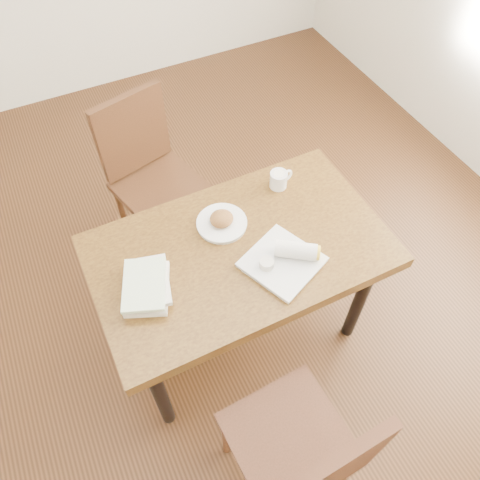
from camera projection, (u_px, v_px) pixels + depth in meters
name	position (u px, v px, depth m)	size (l,w,h in m)	color
ground	(240.00, 329.00, 2.54)	(4.00, 5.00, 0.01)	#472814
room_walls	(240.00, 50.00, 1.23)	(4.02, 5.02, 2.80)	white
table	(240.00, 259.00, 2.01)	(1.23, 0.74, 0.75)	brown
chair_near	(304.00, 455.00, 1.64)	(0.44, 0.44, 0.95)	#4C2515
chair_far	(150.00, 170.00, 2.50)	(0.51, 0.51, 0.95)	#442513
plate_scone	(222.00, 222.00, 1.99)	(0.22, 0.22, 0.07)	white
coffee_mug	(279.00, 179.00, 2.12)	(0.12, 0.08, 0.08)	white
plate_burrito	(287.00, 258.00, 1.87)	(0.35, 0.35, 0.09)	white
book_stack	(147.00, 285.00, 1.79)	(0.24, 0.28, 0.06)	white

